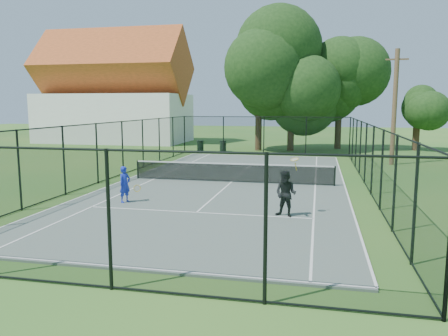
% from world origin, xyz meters
% --- Properties ---
extents(ground, '(120.00, 120.00, 0.00)m').
position_xyz_m(ground, '(0.00, 0.00, 0.00)').
color(ground, '#295F20').
extents(tennis_court, '(11.00, 24.00, 0.06)m').
position_xyz_m(tennis_court, '(0.00, 0.00, 0.03)').
color(tennis_court, slate).
rests_on(tennis_court, ground).
extents(tennis_net, '(10.08, 0.08, 0.95)m').
position_xyz_m(tennis_net, '(0.00, 0.00, 0.58)').
color(tennis_net, black).
rests_on(tennis_net, tennis_court).
extents(fence, '(13.10, 26.10, 3.00)m').
position_xyz_m(fence, '(0.00, 0.00, 1.50)').
color(fence, black).
rests_on(fence, ground).
extents(tree_near_left, '(8.04, 8.04, 10.49)m').
position_xyz_m(tree_near_left, '(-0.87, 16.25, 6.46)').
color(tree_near_left, '#332114').
rests_on(tree_near_left, ground).
extents(tree_near_mid, '(5.97, 5.97, 7.80)m').
position_xyz_m(tree_near_mid, '(1.85, 16.68, 4.80)').
color(tree_near_mid, '#332114').
rests_on(tree_near_mid, ground).
extents(tree_near_right, '(6.28, 6.28, 8.66)m').
position_xyz_m(tree_near_right, '(5.88, 19.29, 5.51)').
color(tree_near_right, '#332114').
rests_on(tree_near_right, ground).
extents(tree_far_right, '(3.97, 3.97, 5.26)m').
position_xyz_m(tree_far_right, '(12.40, 19.15, 3.24)').
color(tree_far_right, '#332114').
rests_on(tree_far_right, ground).
extents(building, '(15.30, 8.15, 11.87)m').
position_xyz_m(building, '(-17.00, 22.00, 4.93)').
color(building, silver).
rests_on(building, ground).
extents(trash_bin_left, '(0.58, 0.58, 0.97)m').
position_xyz_m(trash_bin_left, '(-5.43, 13.95, 0.49)').
color(trash_bin_left, black).
rests_on(trash_bin_left, ground).
extents(trash_bin_right, '(0.58, 0.58, 0.93)m').
position_xyz_m(trash_bin_right, '(-3.63, 14.57, 0.47)').
color(trash_bin_right, black).
rests_on(trash_bin_right, ground).
extents(utility_pole, '(1.40, 0.30, 7.42)m').
position_xyz_m(utility_pole, '(8.93, 9.00, 3.77)').
color(utility_pole, '#4C3823').
rests_on(utility_pole, ground).
extents(player_blue, '(0.85, 0.62, 1.43)m').
position_xyz_m(player_blue, '(-3.22, -5.37, 0.77)').
color(player_blue, '#1526B9').
rests_on(player_blue, tennis_court).
extents(player_black, '(0.94, 0.91, 2.15)m').
position_xyz_m(player_black, '(3.15, -6.30, 0.86)').
color(player_black, black).
rests_on(player_black, tennis_court).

